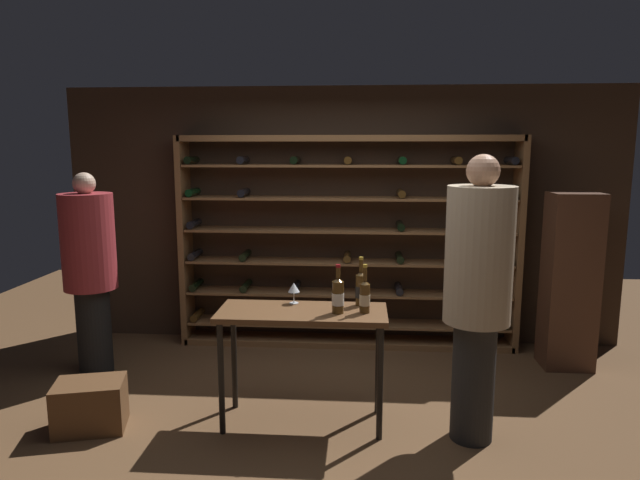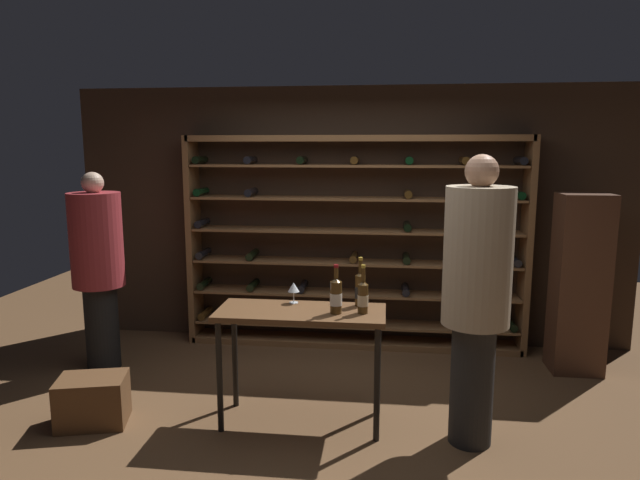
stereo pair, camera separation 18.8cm
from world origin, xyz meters
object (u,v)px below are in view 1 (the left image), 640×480
object	(u,v)px
person_guest_khaki	(478,287)
wine_rack	(346,243)
person_host_in_suit	(90,265)
wine_crate	(90,405)
wine_bottle_gold_foil	(365,296)
display_cabinet	(570,281)
wine_bottle_green_slim	(361,288)
wine_glass_stemmed_right	(294,288)
tasting_table	(303,325)
wine_bottle_black_capsule	(338,295)

from	to	relation	value
person_guest_khaki	wine_rack	bearing A→B (deg)	158.80
person_host_in_suit	wine_crate	size ratio (longest dim) A/B	3.77
wine_bottle_gold_foil	display_cabinet	bearing A→B (deg)	34.29
person_host_in_suit	wine_bottle_green_slim	world-z (taller)	person_host_in_suit
person_host_in_suit	wine_rack	bearing A→B (deg)	-36.97
person_guest_khaki	wine_bottle_green_slim	xyz separation A→B (m)	(-0.78, 0.30, -0.10)
wine_bottle_green_slim	wine_glass_stemmed_right	bearing A→B (deg)	178.38
person_guest_khaki	wine_bottle_gold_foil	xyz separation A→B (m)	(-0.76, 0.11, -0.11)
tasting_table	wine_bottle_gold_foil	world-z (taller)	wine_bottle_gold_foil
wine_rack	display_cabinet	world-z (taller)	wine_rack
wine_crate	wine_bottle_green_slim	size ratio (longest dim) A/B	1.31
wine_bottle_green_slim	wine_bottle_gold_foil	size ratio (longest dim) A/B	1.05
wine_rack	wine_bottle_black_capsule	distance (m)	1.74
tasting_table	person_guest_khaki	size ratio (longest dim) A/B	0.61
wine_crate	wine_bottle_gold_foil	xyz separation A→B (m)	(1.97, 0.18, 0.81)
wine_rack	person_guest_khaki	xyz separation A→B (m)	(0.93, -1.83, 0.02)
display_cabinet	wine_bottle_green_slim	world-z (taller)	display_cabinet
wine_bottle_green_slim	wine_bottle_black_capsule	bearing A→B (deg)	-127.14
wine_bottle_green_slim	wine_bottle_gold_foil	distance (m)	0.19
wine_rack	person_host_in_suit	distance (m)	2.42
wine_crate	person_guest_khaki	bearing A→B (deg)	1.47
wine_crate	wine_glass_stemmed_right	xyz separation A→B (m)	(1.44, 0.38, 0.80)
wine_bottle_green_slim	wine_bottle_gold_foil	bearing A→B (deg)	-81.37
display_cabinet	wine_bottle_black_capsule	xyz separation A→B (m)	(-2.07, -1.31, 0.18)
person_host_in_suit	display_cabinet	distance (m)	4.34
wine_rack	person_guest_khaki	bearing A→B (deg)	-62.97
wine_rack	person_guest_khaki	size ratio (longest dim) A/B	1.72
wine_rack	display_cabinet	size ratio (longest dim) A/B	2.10
person_guest_khaki	wine_crate	world-z (taller)	person_guest_khaki
person_host_in_suit	display_cabinet	bearing A→B (deg)	-52.38
person_guest_khaki	wine_glass_stemmed_right	distance (m)	1.33
tasting_table	wine_bottle_green_slim	distance (m)	0.51
wine_rack	wine_bottle_black_capsule	xyz separation A→B (m)	(-0.01, -1.74, -0.08)
wine_rack	wine_glass_stemmed_right	xyz separation A→B (m)	(-0.35, -1.51, -0.09)
tasting_table	person_host_in_suit	size ratio (longest dim) A/B	0.67
wine_bottle_black_capsule	wine_rack	bearing A→B (deg)	89.60
wine_bottle_green_slim	wine_glass_stemmed_right	xyz separation A→B (m)	(-0.50, 0.01, -0.01)
display_cabinet	wine_bottle_gold_foil	distance (m)	2.29
tasting_table	wine_glass_stemmed_right	xyz separation A→B (m)	(-0.08, 0.18, 0.23)
wine_rack	display_cabinet	distance (m)	2.12
tasting_table	person_guest_khaki	world-z (taller)	person_guest_khaki
person_host_in_suit	wine_bottle_black_capsule	bearing A→B (deg)	-79.37
wine_rack	wine_bottle_black_capsule	world-z (taller)	wine_rack
wine_bottle_green_slim	wine_glass_stemmed_right	distance (m)	0.50
person_host_in_suit	display_cabinet	xyz separation A→B (m)	(4.31, 0.45, -0.18)
wine_rack	wine_bottle_green_slim	bearing A→B (deg)	-84.47
wine_rack	wine_glass_stemmed_right	world-z (taller)	wine_rack
wine_glass_stemmed_right	tasting_table	bearing A→B (deg)	-64.83
wine_crate	wine_bottle_green_slim	distance (m)	2.14
person_host_in_suit	wine_bottle_gold_foil	size ratio (longest dim) A/B	5.18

